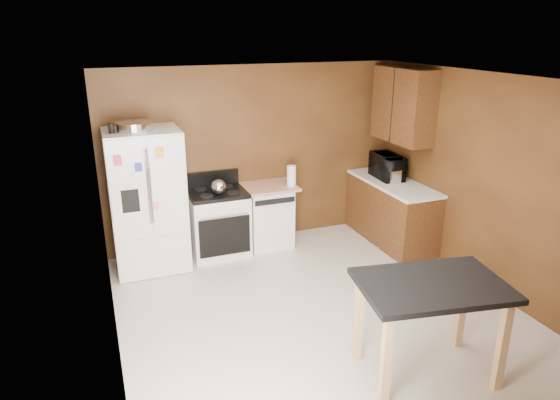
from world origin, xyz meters
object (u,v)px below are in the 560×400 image
island (431,297)px  paper_towel (291,176)px  pen_cup (111,129)px  gas_range (218,222)px  refrigerator (147,201)px  microwave (387,167)px  toaster (391,176)px  kettle (219,187)px  dishwasher (267,215)px  roasting_pan (135,126)px  green_canister (292,178)px

island → paper_towel: bearing=91.3°
pen_cup → gas_range: 1.87m
pen_cup → refrigerator: (0.34, 0.09, -0.96)m
gas_range → microwave: bearing=-6.4°
toaster → pen_cup: bearing=169.4°
toaster → microwave: bearing=66.3°
paper_towel → microwave: bearing=-6.2°
kettle → refrigerator: bearing=175.5°
paper_towel → toaster: (1.36, -0.36, -0.04)m
pen_cup → microwave: bearing=-2.0°
gas_range → island: 3.33m
pen_cup → microwave: 3.78m
microwave → dishwasher: (-1.73, 0.30, -0.61)m
roasting_pan → island: bearing=-55.7°
roasting_pan → refrigerator: bearing=26.9°
pen_cup → paper_towel: 2.41m
microwave → island: microwave is taller
kettle → microwave: bearing=-3.3°
roasting_pan → toaster: roasting_pan is taller
microwave → refrigerator: (-3.36, 0.21, -0.16)m
microwave → gas_range: (-2.45, 0.27, -0.60)m
toaster → island: (-1.29, -2.65, -0.22)m
gas_range → island: (1.09, -3.13, 0.31)m
toaster → dishwasher: toaster is taller
paper_towel → island: (0.07, -3.01, -0.26)m
toaster → refrigerator: refrigerator is taller
microwave → refrigerator: refrigerator is taller
dishwasher → island: 3.19m
green_canister → toaster: toaster is taller
gas_range → dishwasher: gas_range is taller
roasting_pan → paper_towel: (2.00, -0.02, -0.82)m
kettle → refrigerator: refrigerator is taller
refrigerator → kettle: bearing=-4.5°
pen_cup → paper_towel: size_ratio=0.38×
toaster → island: bearing=-121.4°
roasting_pan → green_canister: 2.29m
dishwasher → roasting_pan: bearing=-175.9°
microwave → gas_range: microwave is taller
green_canister → microwave: 1.38m
toaster → green_canister: bearing=151.0°
roasting_pan → gas_range: size_ratio=0.39×
kettle → island: (1.09, -2.99, -0.23)m
paper_towel → kettle: bearing=-179.4°
microwave → roasting_pan: bearing=90.9°
roasting_pan → green_canister: bearing=4.6°
roasting_pan → gas_range: roasting_pan is taller
green_canister → island: 3.21m
gas_range → island: gas_range is taller
kettle → green_canister: kettle is taller
pen_cup → gas_range: (1.25, 0.15, -1.39)m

